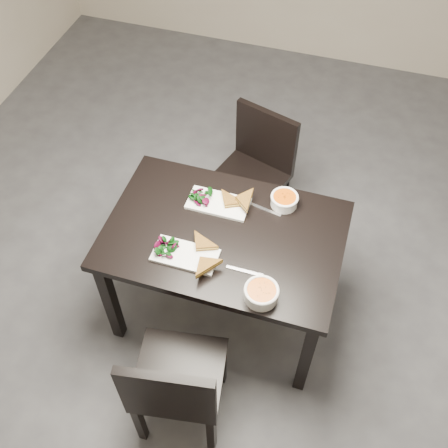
{
  "coord_description": "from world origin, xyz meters",
  "views": [
    {
      "loc": [
        0.37,
        -1.87,
        2.86
      ],
      "look_at": [
        -0.12,
        -0.3,
        0.82
      ],
      "focal_mm": 42.51,
      "sensor_mm": 36.0,
      "label": 1
    }
  ],
  "objects_px": {
    "soup_bowl_near": "(261,293)",
    "soup_bowl_far": "(284,200)",
    "chair_far": "(255,167)",
    "plate_far": "(218,203)",
    "chair_near": "(175,385)",
    "plate_near": "(185,255)",
    "table": "(224,244)"
  },
  "relations": [
    {
      "from": "table",
      "to": "chair_near",
      "type": "distance_m",
      "value": 0.74
    },
    {
      "from": "soup_bowl_near",
      "to": "plate_near",
      "type": "bearing_deg",
      "value": 164.21
    },
    {
      "from": "chair_far",
      "to": "soup_bowl_far",
      "type": "xyz_separation_m",
      "value": [
        0.27,
        -0.48,
        0.3
      ]
    },
    {
      "from": "plate_far",
      "to": "soup_bowl_far",
      "type": "bearing_deg",
      "value": 17.39
    },
    {
      "from": "soup_bowl_far",
      "to": "chair_near",
      "type": "bearing_deg",
      "value": -104.43
    },
    {
      "from": "chair_far",
      "to": "soup_bowl_far",
      "type": "relative_size",
      "value": 5.82
    },
    {
      "from": "plate_far",
      "to": "soup_bowl_near",
      "type": "bearing_deg",
      "value": -53.33
    },
    {
      "from": "plate_near",
      "to": "soup_bowl_near",
      "type": "xyz_separation_m",
      "value": [
        0.41,
        -0.12,
        0.03
      ]
    },
    {
      "from": "plate_far",
      "to": "plate_near",
      "type": "bearing_deg",
      "value": -98.25
    },
    {
      "from": "plate_far",
      "to": "soup_bowl_far",
      "type": "relative_size",
      "value": 2.21
    },
    {
      "from": "chair_near",
      "to": "soup_bowl_far",
      "type": "distance_m",
      "value": 1.07
    },
    {
      "from": "chair_near",
      "to": "plate_far",
      "type": "bearing_deg",
      "value": 85.48
    },
    {
      "from": "soup_bowl_near",
      "to": "table",
      "type": "bearing_deg",
      "value": 131.42
    },
    {
      "from": "chair_far",
      "to": "soup_bowl_near",
      "type": "relative_size",
      "value": 5.25
    },
    {
      "from": "soup_bowl_near",
      "to": "soup_bowl_far",
      "type": "height_order",
      "value": "soup_bowl_near"
    },
    {
      "from": "chair_far",
      "to": "plate_near",
      "type": "distance_m",
      "value": 0.99
    },
    {
      "from": "chair_near",
      "to": "plate_near",
      "type": "xyz_separation_m",
      "value": [
        -0.13,
        0.53,
        0.27
      ]
    },
    {
      "from": "soup_bowl_near",
      "to": "soup_bowl_far",
      "type": "xyz_separation_m",
      "value": [
        -0.03,
        0.58,
        -0.0
      ]
    },
    {
      "from": "soup_bowl_near",
      "to": "plate_far",
      "type": "xyz_separation_m",
      "value": [
        -0.36,
        0.48,
        -0.03
      ]
    },
    {
      "from": "chair_far",
      "to": "plate_near",
      "type": "xyz_separation_m",
      "value": [
        -0.11,
        -0.95,
        0.27
      ]
    },
    {
      "from": "chair_far",
      "to": "plate_near",
      "type": "relative_size",
      "value": 2.68
    },
    {
      "from": "chair_near",
      "to": "chair_far",
      "type": "relative_size",
      "value": 1.0
    },
    {
      "from": "plate_far",
      "to": "soup_bowl_far",
      "type": "height_order",
      "value": "soup_bowl_far"
    },
    {
      "from": "chair_far",
      "to": "soup_bowl_near",
      "type": "bearing_deg",
      "value": -56.78
    },
    {
      "from": "soup_bowl_near",
      "to": "chair_far",
      "type": "bearing_deg",
      "value": 105.82
    },
    {
      "from": "table",
      "to": "plate_far",
      "type": "distance_m",
      "value": 0.22
    },
    {
      "from": "table",
      "to": "chair_far",
      "type": "relative_size",
      "value": 1.41
    },
    {
      "from": "chair_near",
      "to": "soup_bowl_far",
      "type": "height_order",
      "value": "chair_near"
    },
    {
      "from": "table",
      "to": "plate_near",
      "type": "bearing_deg",
      "value": -125.29
    },
    {
      "from": "chair_near",
      "to": "soup_bowl_near",
      "type": "distance_m",
      "value": 0.59
    },
    {
      "from": "chair_far",
      "to": "plate_near",
      "type": "height_order",
      "value": "chair_far"
    },
    {
      "from": "plate_far",
      "to": "chair_near",
      "type": "bearing_deg",
      "value": -85.35
    }
  ]
}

